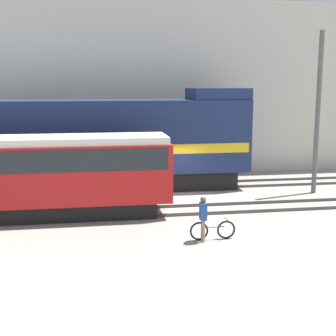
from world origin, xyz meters
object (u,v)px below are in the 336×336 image
Objects in this scene: utility_pole_center at (318,114)px; freight_locomotive at (99,143)px; streetcar at (43,172)px; person at (203,214)px; bicycle at (213,230)px.

freight_locomotive is at bearing 167.24° from utility_pole_center.
freight_locomotive reaches higher than streetcar.
person is 10.39m from utility_pole_center.
streetcar is 7.58m from bicycle.
utility_pole_center is (10.95, -2.48, 1.58)m from freight_locomotive.
person is (-0.40, -0.15, 0.65)m from bicycle.
utility_pole_center is (13.36, 2.48, 2.12)m from streetcar.
bicycle is (3.89, -8.86, -2.16)m from freight_locomotive.
utility_pole_center is (7.47, 6.53, 3.09)m from person.
person is at bearing -34.51° from streetcar.
utility_pole_center reaches higher than person.
freight_locomotive is at bearing 64.15° from streetcar.
freight_locomotive is at bearing 111.15° from person.
streetcar is at bearing -169.48° from utility_pole_center.
freight_locomotive is 5.54m from streetcar.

